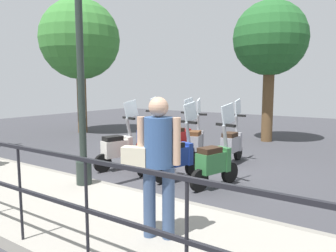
# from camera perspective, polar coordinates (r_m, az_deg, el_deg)

# --- Properties ---
(ground_plane) EXTENTS (28.00, 28.00, 0.00)m
(ground_plane) POSITION_cam_1_polar(r_m,az_deg,el_deg) (7.49, 2.32, -7.28)
(ground_plane) COLOR #38383D
(promenade_walkway) EXTENTS (2.20, 20.00, 0.15)m
(promenade_walkway) POSITION_cam_1_polar(r_m,az_deg,el_deg) (5.19, -17.00, -13.36)
(promenade_walkway) COLOR gray
(promenade_walkway) RESTS_ON ground_plane
(lamp_post_near) EXTENTS (0.26, 0.90, 4.60)m
(lamp_post_near) POSITION_cam_1_polar(r_m,az_deg,el_deg) (5.74, -15.01, 10.26)
(lamp_post_near) COLOR #232D28
(lamp_post_near) RESTS_ON promenade_walkway
(pedestrian_with_bag) EXTENTS (0.47, 0.61, 1.59)m
(pedestrian_with_bag) POSITION_cam_1_polar(r_m,az_deg,el_deg) (3.63, -1.97, -5.39)
(pedestrian_with_bag) COLOR #384C70
(pedestrian_with_bag) RESTS_ON promenade_walkway
(tree_large) EXTENTS (3.04, 3.04, 5.13)m
(tree_large) POSITION_cam_1_polar(r_m,az_deg,el_deg) (13.39, -15.10, 14.26)
(tree_large) COLOR brown
(tree_large) RESTS_ON ground_plane
(tree_distant) EXTENTS (2.39, 2.39, 4.56)m
(tree_distant) POSITION_cam_1_polar(r_m,az_deg,el_deg) (11.38, 17.36, 14.15)
(tree_distant) COLOR brown
(tree_distant) RESTS_ON ground_plane
(scooter_near_0) EXTENTS (1.20, 0.53, 1.54)m
(scooter_near_0) POSITION_cam_1_polar(r_m,az_deg,el_deg) (6.06, 8.18, -6.12)
(scooter_near_0) COLOR black
(scooter_near_0) RESTS_ON ground_plane
(scooter_near_1) EXTENTS (1.22, 0.50, 1.54)m
(scooter_near_1) POSITION_cam_1_polar(r_m,az_deg,el_deg) (6.47, 1.80, -5.19)
(scooter_near_1) COLOR black
(scooter_near_1) RESTS_ON ground_plane
(scooter_near_2) EXTENTS (1.20, 0.54, 1.54)m
(scooter_near_2) POSITION_cam_1_polar(r_m,az_deg,el_deg) (7.11, -3.26, -4.07)
(scooter_near_2) COLOR black
(scooter_near_2) RESTS_ON ground_plane
(scooter_near_3) EXTENTS (1.20, 0.54, 1.54)m
(scooter_near_3) POSITION_cam_1_polar(r_m,az_deg,el_deg) (7.34, -8.58, -3.79)
(scooter_near_3) COLOR black
(scooter_near_3) RESTS_ON ground_plane
(scooter_far_0) EXTENTS (1.23, 0.44, 1.54)m
(scooter_far_0) POSITION_cam_1_polar(r_m,az_deg,el_deg) (7.96, 11.08, -2.99)
(scooter_far_0) COLOR black
(scooter_far_0) RESTS_ON ground_plane
(scooter_far_1) EXTENTS (1.20, 0.55, 1.54)m
(scooter_far_1) POSITION_cam_1_polar(r_m,az_deg,el_deg) (8.11, 4.85, -2.69)
(scooter_far_1) COLOR black
(scooter_far_1) RESTS_ON ground_plane
(scooter_far_2) EXTENTS (1.21, 0.51, 1.54)m
(scooter_far_2) POSITION_cam_1_polar(r_m,az_deg,el_deg) (8.60, 2.08, -2.11)
(scooter_far_2) COLOR black
(scooter_far_2) RESTS_ON ground_plane
(scooter_far_3) EXTENTS (1.23, 0.45, 1.54)m
(scooter_far_3) POSITION_cam_1_polar(r_m,az_deg,el_deg) (9.10, -3.48, -1.60)
(scooter_far_3) COLOR black
(scooter_far_3) RESTS_ON ground_plane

